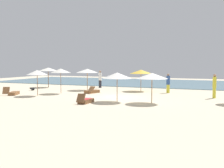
# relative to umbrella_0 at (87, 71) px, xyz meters

# --- Properties ---
(ground_plane) EXTENTS (60.00, 60.00, 0.00)m
(ground_plane) POSITION_rel_umbrella_0_xyz_m (4.99, -4.24, -2.02)
(ground_plane) COLOR beige
(ocean_water) EXTENTS (48.00, 16.00, 0.06)m
(ocean_water) POSITION_rel_umbrella_0_xyz_m (4.99, 12.76, -1.99)
(ocean_water) COLOR slate
(ocean_water) RESTS_ON ground_plane
(umbrella_0) EXTENTS (2.28, 2.28, 2.23)m
(umbrella_0) POSITION_rel_umbrella_0_xyz_m (0.00, 0.00, 0.00)
(umbrella_0) COLOR olive
(umbrella_0) RESTS_ON ground_plane
(umbrella_1) EXTENTS (2.22, 2.22, 2.15)m
(umbrella_1) POSITION_rel_umbrella_0_xyz_m (5.50, 1.15, -0.07)
(umbrella_1) COLOR olive
(umbrella_1) RESTS_ON ground_plane
(umbrella_3) EXTENTS (2.22, 2.22, 2.29)m
(umbrella_3) POSITION_rel_umbrella_0_xyz_m (-5.79, 1.24, 0.07)
(umbrella_3) COLOR brown
(umbrella_3) RESTS_ON ground_plane
(umbrella_4) EXTENTS (2.25, 2.25, 2.14)m
(umbrella_4) POSITION_rel_umbrella_0_xyz_m (8.69, -6.62, -0.09)
(umbrella_4) COLOR olive
(umbrella_4) RESTS_ON ground_plane
(umbrella_5) EXTENTS (1.86, 1.86, 2.32)m
(umbrella_5) POSITION_rel_umbrella_0_xyz_m (-0.75, -3.83, 0.10)
(umbrella_5) COLOR brown
(umbrella_5) RESTS_ON ground_plane
(umbrella_6) EXTENTS (2.15, 2.15, 2.15)m
(umbrella_6) POSITION_rel_umbrella_0_xyz_m (6.14, -6.89, -0.10)
(umbrella_6) COLOR brown
(umbrella_6) RESTS_ON ground_plane
(umbrella_7) EXTENTS (1.81, 1.81, 2.24)m
(umbrella_7) POSITION_rel_umbrella_0_xyz_m (-1.60, -6.19, 0.00)
(umbrella_7) COLOR brown
(umbrella_7) RESTS_ON ground_plane
(lounger_0) EXTENTS (0.65, 1.66, 0.73)m
(lounger_0) POSITION_rel_umbrella_0_xyz_m (4.37, -8.51, -1.85)
(lounger_0) COLOR brown
(lounger_0) RESTS_ON ground_plane
(lounger_1) EXTENTS (1.22, 1.73, 0.75)m
(lounger_1) POSITION_rel_umbrella_0_xyz_m (-4.01, -6.52, -1.85)
(lounger_1) COLOR brown
(lounger_1) RESTS_ON ground_plane
(lounger_4) EXTENTS (1.14, 1.79, 0.69)m
(lounger_4) POSITION_rel_umbrella_0_xyz_m (1.82, -2.51, -1.86)
(lounger_4) COLOR brown
(lounger_4) RESTS_ON ground_plane
(person_0) EXTENTS (0.45, 0.45, 1.96)m
(person_0) POSITION_rel_umbrella_0_xyz_m (0.12, 2.90, -1.03)
(person_0) COLOR #26262D
(person_0) RESTS_ON ground_plane
(person_1) EXTENTS (0.45, 0.45, 1.83)m
(person_1) POSITION_rel_umbrella_0_xyz_m (8.40, 0.48, -1.10)
(person_1) COLOR yellow
(person_1) RESTS_ON ground_plane
(person_2) EXTENTS (0.39, 0.39, 1.96)m
(person_2) POSITION_rel_umbrella_0_xyz_m (12.64, -1.97, -1.00)
(person_2) COLOR yellow
(person_2) RESTS_ON ground_plane
(dog) EXTENTS (0.38, 0.69, 0.32)m
(dog) POSITION_rel_umbrella_0_xyz_m (-5.09, -2.49, -1.86)
(dog) COLOR black
(dog) RESTS_ON ground_plane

